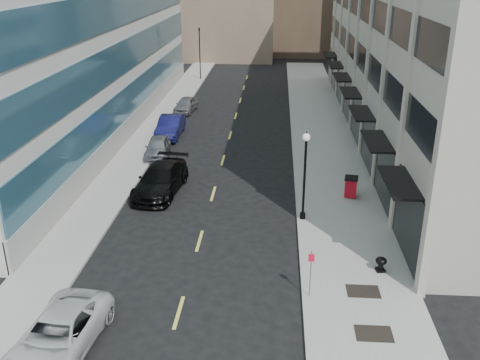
# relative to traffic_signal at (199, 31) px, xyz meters

# --- Properties ---
(ground) EXTENTS (160.00, 160.00, 0.00)m
(ground) POSITION_rel_traffic_signal_xyz_m (5.50, -48.00, -5.72)
(ground) COLOR black
(ground) RESTS_ON ground
(sidewalk_right) EXTENTS (5.00, 80.00, 0.15)m
(sidewalk_right) POSITION_rel_traffic_signal_xyz_m (13.00, -28.00, -5.64)
(sidewalk_right) COLOR gray
(sidewalk_right) RESTS_ON ground
(sidewalk_left) EXTENTS (3.00, 80.00, 0.15)m
(sidewalk_left) POSITION_rel_traffic_signal_xyz_m (-1.00, -28.00, -5.64)
(sidewalk_left) COLOR gray
(sidewalk_left) RESTS_ON ground
(building_right) EXTENTS (15.30, 46.50, 18.25)m
(building_right) POSITION_rel_traffic_signal_xyz_m (22.44, -21.01, 3.28)
(building_right) COLOR #B4A898
(building_right) RESTS_ON ground
(building_left) EXTENTS (16.14, 46.00, 20.00)m
(building_left) POSITION_rel_traffic_signal_xyz_m (-10.45, -21.00, 4.27)
(building_left) COLOR beige
(building_left) RESTS_ON ground
(grate_mid) EXTENTS (1.40, 1.00, 0.01)m
(grate_mid) POSITION_rel_traffic_signal_xyz_m (13.10, -47.00, -5.56)
(grate_mid) COLOR black
(grate_mid) RESTS_ON sidewalk_right
(grate_far) EXTENTS (1.40, 1.00, 0.01)m
(grate_far) POSITION_rel_traffic_signal_xyz_m (13.10, -44.20, -5.56)
(grate_far) COLOR black
(grate_far) RESTS_ON sidewalk_right
(road_centerline) EXTENTS (0.15, 68.20, 0.01)m
(road_centerline) POSITION_rel_traffic_signal_xyz_m (5.50, -31.00, -5.71)
(road_centerline) COLOR #D8CC4C
(road_centerline) RESTS_ON ground
(traffic_signal) EXTENTS (0.66, 0.66, 6.98)m
(traffic_signal) POSITION_rel_traffic_signal_xyz_m (0.00, 0.00, 0.00)
(traffic_signal) COLOR black
(traffic_signal) RESTS_ON ground
(car_white_van) EXTENTS (2.90, 5.45, 1.46)m
(car_white_van) POSITION_rel_traffic_signal_xyz_m (1.64, -48.61, -4.99)
(car_white_van) COLOR silver
(car_white_van) RESTS_ON ground
(car_black_pickup) EXTENTS (2.96, 6.03, 1.69)m
(car_black_pickup) POSITION_rel_traffic_signal_xyz_m (2.30, -34.00, -4.87)
(car_black_pickup) COLOR black
(car_black_pickup) RESTS_ON ground
(car_silver_sedan) EXTENTS (1.99, 4.24, 1.40)m
(car_silver_sedan) POSITION_rel_traffic_signal_xyz_m (0.70, -27.48, -5.02)
(car_silver_sedan) COLOR gray
(car_silver_sedan) RESTS_ON ground
(car_blue_sedan) EXTENTS (1.75, 4.97, 1.64)m
(car_blue_sedan) POSITION_rel_traffic_signal_xyz_m (0.70, -22.59, -4.90)
(car_blue_sedan) COLOR #131449
(car_blue_sedan) RESTS_ON ground
(car_grey_sedan) EXTENTS (2.11, 4.24, 1.39)m
(car_grey_sedan) POSITION_rel_traffic_signal_xyz_m (0.70, -14.94, -5.02)
(car_grey_sedan) COLOR slate
(car_grey_sedan) RESTS_ON ground
(trash_bin) EXTENTS (0.89, 0.93, 1.25)m
(trash_bin) POSITION_rel_traffic_signal_xyz_m (13.75, -34.19, -4.89)
(trash_bin) COLOR #B20B19
(trash_bin) RESTS_ON sidewalk_right
(lamppost) EXTENTS (0.41, 0.41, 4.96)m
(lamppost) POSITION_rel_traffic_signal_xyz_m (10.80, -37.36, -2.66)
(lamppost) COLOR black
(lamppost) RESTS_ON sidewalk_right
(sign_post) EXTENTS (0.25, 0.06, 2.14)m
(sign_post) POSITION_rel_traffic_signal_xyz_m (10.80, -44.69, -4.17)
(sign_post) COLOR slate
(sign_post) RESTS_ON sidewalk_right
(urn_planter) EXTENTS (0.51, 0.51, 0.70)m
(urn_planter) POSITION_rel_traffic_signal_xyz_m (14.10, -42.51, -5.14)
(urn_planter) COLOR black
(urn_planter) RESTS_ON sidewalk_right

